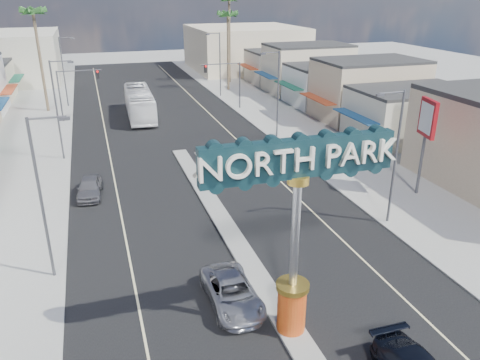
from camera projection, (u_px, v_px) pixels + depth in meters
ground at (177, 149)px, 46.32m from camera, size 160.00×160.00×0.00m
road at (177, 148)px, 46.31m from camera, size 20.00×120.00×0.01m
median_island at (221, 217)px, 32.19m from camera, size 1.30×30.00×0.16m
sidewalk_left at (24, 163)px, 42.33m from camera, size 8.00×120.00×0.12m
sidewalk_right at (306, 135)px, 50.25m from camera, size 8.00×120.00×0.12m
storefront_row_right at (333, 82)px, 63.42m from camera, size 12.00×42.00×6.00m
backdrop_far_right at (245, 48)px, 90.66m from camera, size 20.00×20.00×8.00m
gateway_sign at (296, 217)px, 19.38m from camera, size 8.20×1.50×9.15m
traffic_signal_left at (75, 85)px, 54.42m from camera, size 5.09×0.45×6.00m
traffic_signal_right at (226, 77)px, 59.62m from camera, size 5.09×0.45×6.00m
streetlight_l_near at (43, 192)px, 23.82m from camera, size 2.03×0.22×9.00m
streetlight_l_mid at (58, 106)px, 41.44m from camera, size 2.03×0.22×9.00m
streetlight_l_far at (64, 68)px, 60.82m from camera, size 2.03×0.22×9.00m
streetlight_r_near at (394, 152)px, 29.73m from camera, size 2.03×0.22×9.00m
streetlight_r_mid at (277, 91)px, 47.34m from camera, size 2.03×0.22×9.00m
streetlight_r_far at (219, 61)px, 66.72m from camera, size 2.03×0.22×9.00m
palm_left_far at (34, 17)px, 55.89m from camera, size 2.60×2.60×13.10m
palm_right_mid at (228, 18)px, 68.87m from camera, size 2.60×2.60×12.10m
palm_right_far at (229, 4)px, 74.05m from camera, size 2.60×2.60×14.10m
suv_left at (232, 292)px, 23.22m from camera, size 2.37×5.05×1.40m
car_parked_left at (90, 187)px, 35.45m from camera, size 2.12×4.40×1.45m
city_bus at (140, 103)px, 57.03m from camera, size 3.38×12.61×3.48m
bank_pylon_sign at (427, 123)px, 33.90m from camera, size 0.79×2.28×7.27m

